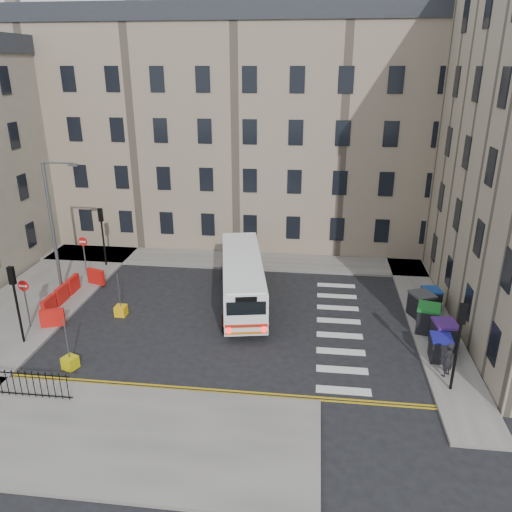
% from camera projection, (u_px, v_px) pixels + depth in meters
% --- Properties ---
extents(ground, '(120.00, 120.00, 0.00)m').
position_uv_depth(ground, '(266.00, 320.00, 27.78)').
color(ground, black).
rests_on(ground, ground).
extents(pavement_north, '(36.00, 3.20, 0.15)m').
position_uv_depth(pavement_north, '(197.00, 259.00, 36.40)').
color(pavement_north, slate).
rests_on(pavement_north, ground).
extents(pavement_east, '(2.40, 26.00, 0.15)m').
position_uv_depth(pavement_east, '(419.00, 297.00, 30.45)').
color(pavement_east, slate).
rests_on(pavement_east, ground).
extents(pavement_west, '(6.00, 22.00, 0.15)m').
position_uv_depth(pavement_west, '(39.00, 298.00, 30.25)').
color(pavement_west, slate).
rests_on(pavement_west, ground).
extents(pavement_sw, '(20.00, 6.00, 0.15)m').
position_uv_depth(pavement_sw, '(60.00, 431.00, 19.27)').
color(pavement_sw, slate).
rests_on(pavement_sw, ground).
extents(terrace_north, '(38.30, 10.80, 17.20)m').
position_uv_depth(terrace_north, '(200.00, 128.00, 39.84)').
color(terrace_north, gray).
rests_on(terrace_north, ground).
extents(traffic_light_east, '(0.28, 0.22, 4.10)m').
position_uv_depth(traffic_light_east, '(459.00, 334.00, 20.69)').
color(traffic_light_east, black).
rests_on(traffic_light_east, pavement_east).
extents(traffic_light_nw, '(0.28, 0.22, 4.10)m').
position_uv_depth(traffic_light_nw, '(102.00, 228.00, 34.12)').
color(traffic_light_nw, black).
rests_on(traffic_light_nw, pavement_west).
extents(traffic_light_sw, '(0.28, 0.22, 4.10)m').
position_uv_depth(traffic_light_sw, '(15.00, 293.00, 24.39)').
color(traffic_light_sw, black).
rests_on(traffic_light_sw, pavement_west).
extents(streetlamp, '(0.50, 0.22, 8.14)m').
position_uv_depth(streetlamp, '(52.00, 227.00, 29.54)').
color(streetlamp, '#595B5E').
rests_on(streetlamp, pavement_west).
extents(no_entry_north, '(0.60, 0.08, 3.00)m').
position_uv_depth(no_entry_north, '(84.00, 248.00, 32.61)').
color(no_entry_north, '#595B5E').
rests_on(no_entry_north, pavement_west).
extents(no_entry_south, '(0.60, 0.08, 3.00)m').
position_uv_depth(no_entry_south, '(25.00, 294.00, 26.12)').
color(no_entry_south, '#595B5E').
rests_on(no_entry_south, pavement_west).
extents(roadworks_barriers, '(1.66, 6.26, 1.00)m').
position_uv_depth(roadworks_barriers, '(67.00, 295.00, 29.34)').
color(roadworks_barriers, red).
rests_on(roadworks_barriers, pavement_west).
extents(bus, '(4.07, 10.16, 2.69)m').
position_uv_depth(bus, '(242.00, 277.00, 29.49)').
color(bus, white).
rests_on(bus, ground).
extents(wheelie_bin_a, '(1.02, 1.16, 1.22)m').
position_uv_depth(wheelie_bin_a, '(440.00, 348.00, 23.63)').
color(wheelie_bin_a, black).
rests_on(wheelie_bin_a, pavement_east).
extents(wheelie_bin_b, '(1.21, 1.36, 1.38)m').
position_uv_depth(wheelie_bin_b, '(444.00, 335.00, 24.63)').
color(wheelie_bin_b, black).
rests_on(wheelie_bin_b, pavement_east).
extents(wheelie_bin_c, '(1.43, 1.55, 1.44)m').
position_uv_depth(wheelie_bin_c, '(428.00, 318.00, 26.14)').
color(wheelie_bin_c, black).
rests_on(wheelie_bin_c, pavement_east).
extents(wheelie_bin_d, '(1.51, 1.59, 1.39)m').
position_uv_depth(wheelie_bin_d, '(421.00, 305.00, 27.70)').
color(wheelie_bin_d, black).
rests_on(wheelie_bin_d, pavement_east).
extents(wheelie_bin_e, '(1.11, 1.23, 1.21)m').
position_uv_depth(wheelie_bin_e, '(431.00, 299.00, 28.61)').
color(wheelie_bin_e, black).
rests_on(wheelie_bin_e, pavement_east).
extents(pedestrian, '(0.71, 0.71, 1.66)m').
position_uv_depth(pedestrian, '(448.00, 360.00, 22.29)').
color(pedestrian, black).
rests_on(pedestrian, pavement_east).
extents(bollard_yellow, '(0.62, 0.62, 0.60)m').
position_uv_depth(bollard_yellow, '(121.00, 311.00, 28.22)').
color(bollard_yellow, '#EEAD0D').
rests_on(bollard_yellow, ground).
extents(bollard_chevron, '(0.77, 0.77, 0.60)m').
position_uv_depth(bollard_chevron, '(70.00, 363.00, 23.29)').
color(bollard_chevron, '#BFB40B').
rests_on(bollard_chevron, ground).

